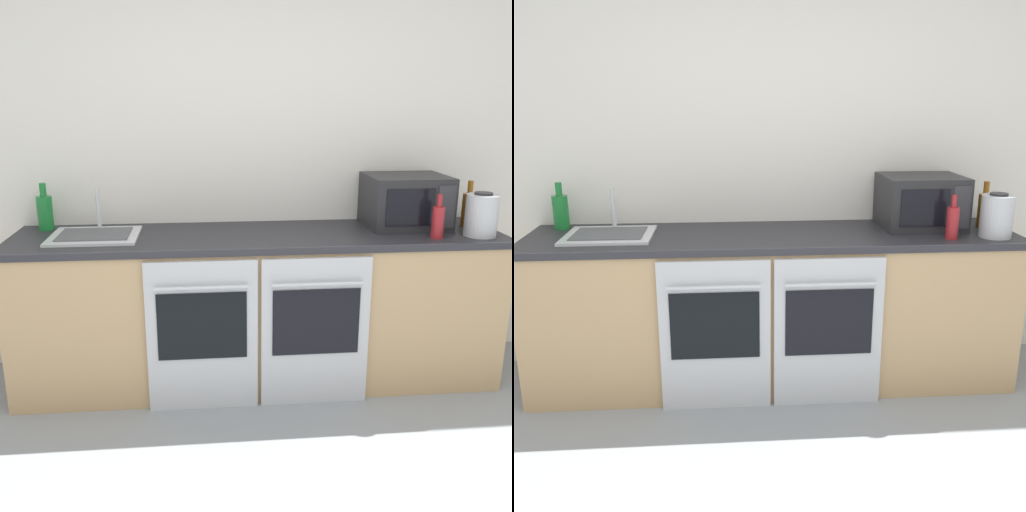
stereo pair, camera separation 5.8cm
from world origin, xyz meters
TOP-DOWN VIEW (x-y plane):
  - wall_back at (0.00, 2.17)m, footprint 10.00×0.06m
  - counter_back at (0.00, 1.82)m, footprint 2.79×0.67m
  - oven_left at (-0.33, 1.48)m, footprint 0.59×0.06m
  - oven_right at (0.27, 1.48)m, footprint 0.59×0.06m
  - microwave at (0.89, 1.92)m, footprint 0.46×0.41m
  - bottle_amber at (1.27, 1.89)m, footprint 0.08×0.08m
  - bottle_red at (0.97, 1.61)m, footprint 0.07×0.07m
  - bottle_green at (-1.23, 2.03)m, footprint 0.09×0.09m
  - kettle at (1.23, 1.64)m, footprint 0.18×0.18m
  - sink at (-0.92, 1.82)m, footprint 0.48×0.41m

SIDE VIEW (x-z plane):
  - oven_left at x=-0.33m, z-range 0.01..0.85m
  - oven_right at x=0.27m, z-range 0.01..0.85m
  - counter_back at x=0.00m, z-range 0.00..0.90m
  - sink at x=-0.92m, z-range 0.79..1.04m
  - bottle_red at x=0.97m, z-range 0.87..1.12m
  - bottle_amber at x=1.27m, z-range 0.87..1.15m
  - bottle_green at x=-1.23m, z-range 0.87..1.15m
  - kettle at x=1.23m, z-range 0.90..1.14m
  - microwave at x=0.89m, z-range 0.90..1.21m
  - wall_back at x=0.00m, z-range 0.00..2.60m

